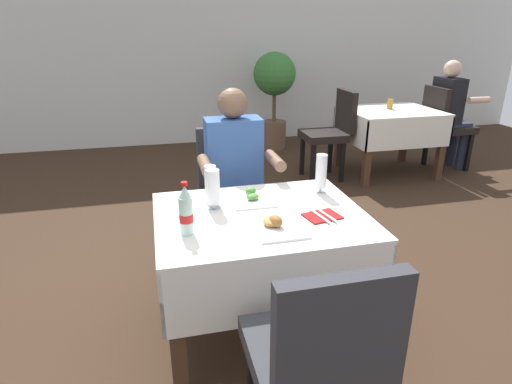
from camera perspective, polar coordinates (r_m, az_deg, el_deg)
The scene contains 19 objects.
ground_plane at distance 2.54m, azimuth -1.19°, elevation -18.23°, with size 11.00×11.00×0.00m, color #382619.
back_wall at distance 6.30m, azimuth -10.44°, elevation 19.16°, with size 11.00×0.12×2.83m, color silver.
main_dining_table at distance 2.22m, azimuth 0.61°, elevation -7.10°, with size 1.05×0.83×0.74m.
chair_far_diner_seat at distance 2.95m, azimuth -3.24°, elevation 0.09°, with size 0.44×0.50×0.97m.
chair_near_camera_side at distance 1.60m, azimuth 8.22°, elevation -20.77°, with size 0.44×0.50×0.97m.
seated_diner_far at distance 2.79m, azimuth -2.73°, elevation 2.32°, with size 0.50×0.46×1.26m.
plate_near_camera at distance 1.98m, azimuth 2.80°, elevation -4.52°, with size 0.23×0.23×0.07m.
plate_far_diner at distance 2.30m, azimuth -0.51°, elevation -0.84°, with size 0.23×0.23×0.06m.
beer_glass_left at distance 2.17m, azimuth -5.72°, elevation 0.32°, with size 0.07×0.07×0.21m.
beer_glass_middle at distance 2.27m, azimuth -6.07°, elevation 1.21°, with size 0.07×0.07×0.20m.
beer_glass_right at distance 2.40m, azimuth 8.66°, elevation 2.39°, with size 0.07×0.07×0.22m.
cola_bottle_primary at distance 1.93m, azimuth -9.31°, elevation -2.61°, with size 0.06×0.06×0.25m.
napkin_cutlery_set at distance 2.14m, azimuth 8.81°, elevation -3.18°, with size 0.19×0.20×0.01m.
background_dining_table at distance 5.13m, azimuth 17.39°, elevation 8.44°, with size 1.00×0.85×0.74m.
background_chair_left at distance 4.81m, azimuth 9.99°, elevation 8.22°, with size 0.50×0.44×0.97m.
background_chair_right at distance 5.52m, azimuth 23.81°, elevation 8.42°, with size 0.50×0.44×0.97m.
background_patron at distance 5.52m, azimuth 24.47°, elevation 10.00°, with size 0.46×0.50×1.26m.
background_table_tumbler at distance 5.14m, azimuth 17.42°, elevation 11.12°, with size 0.06×0.06×0.11m, color #C68928.
potted_plant_corner at distance 5.94m, azimuth 2.46°, elevation 13.91°, with size 0.57×0.57×1.30m.
Camera 1 is at (-0.41, -1.92, 1.62)m, focal length 30.04 mm.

